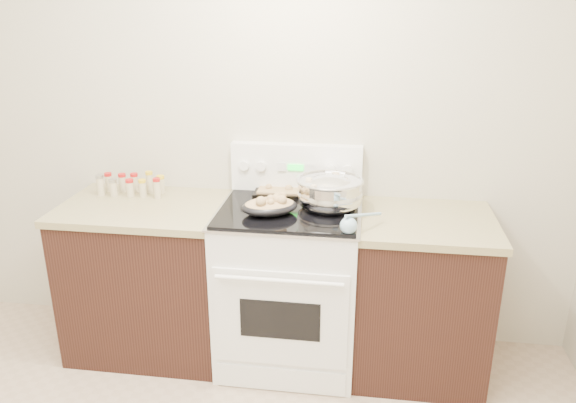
# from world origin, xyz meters

# --- Properties ---
(room_shell) EXTENTS (4.10, 3.60, 2.75)m
(room_shell) POSITION_xyz_m (0.00, 0.00, 1.70)
(room_shell) COLOR beige
(room_shell) RESTS_ON ground
(counter_left) EXTENTS (0.93, 0.67, 0.92)m
(counter_left) POSITION_xyz_m (-0.48, 1.43, 0.46)
(counter_left) COLOR black
(counter_left) RESTS_ON ground
(counter_right) EXTENTS (0.73, 0.67, 0.92)m
(counter_right) POSITION_xyz_m (1.08, 1.43, 0.46)
(counter_right) COLOR black
(counter_right) RESTS_ON ground
(kitchen_range) EXTENTS (0.78, 0.73, 1.22)m
(kitchen_range) POSITION_xyz_m (0.35, 1.42, 0.49)
(kitchen_range) COLOR white
(kitchen_range) RESTS_ON ground
(mixing_bowl) EXTENTS (0.44, 0.44, 0.21)m
(mixing_bowl) POSITION_xyz_m (0.56, 1.46, 1.03)
(mixing_bowl) COLOR silver
(mixing_bowl) RESTS_ON kitchen_range
(roasting_pan) EXTENTS (0.36, 0.31, 0.12)m
(roasting_pan) POSITION_xyz_m (0.26, 1.32, 0.99)
(roasting_pan) COLOR black
(roasting_pan) RESTS_ON kitchen_range
(baking_sheet) EXTENTS (0.45, 0.32, 0.06)m
(baking_sheet) POSITION_xyz_m (0.33, 1.70, 0.96)
(baking_sheet) COLOR black
(baking_sheet) RESTS_ON kitchen_range
(wooden_spoon) EXTENTS (0.14, 0.23, 0.04)m
(wooden_spoon) POSITION_xyz_m (0.22, 1.40, 0.95)
(wooden_spoon) COLOR olive
(wooden_spoon) RESTS_ON kitchen_range
(blue_ladle) EXTENTS (0.20, 0.24, 0.11)m
(blue_ladle) POSITION_xyz_m (0.69, 1.15, 0.98)
(blue_ladle) COLOR #85ADC6
(blue_ladle) RESTS_ON kitchen_range
(spice_jars) EXTENTS (0.39, 0.14, 0.13)m
(spice_jars) POSITION_xyz_m (-0.61, 1.58, 0.98)
(spice_jars) COLOR #BFB28C
(spice_jars) RESTS_ON counter_left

